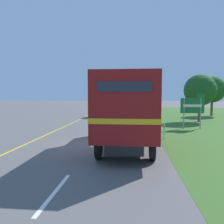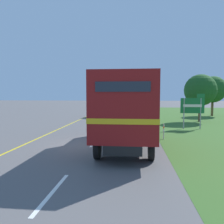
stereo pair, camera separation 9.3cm
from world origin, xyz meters
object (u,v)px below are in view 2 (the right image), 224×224
at_px(lead_car_white_ahead, 130,106).
at_px(delineator_post, 164,131).
at_px(highway_sign, 193,107).
at_px(lead_car_white, 102,109).
at_px(horse_trailer_truck, 126,109).
at_px(roadside_tree_near, 200,90).
at_px(roadside_tree_mid, 213,90).

bearing_deg(lead_car_white_ahead, delineator_post, -84.34).
distance_m(lead_car_white_ahead, highway_sign, 20.54).
xyz_separation_m(lead_car_white, delineator_post, (5.77, -13.46, -0.42)).
bearing_deg(horse_trailer_truck, lead_car_white_ahead, 90.42).
xyz_separation_m(highway_sign, roadside_tree_near, (2.00, 5.00, 1.42)).
height_order(lead_car_white, highway_sign, highway_sign).
bearing_deg(lead_car_white_ahead, roadside_tree_near, -63.87).
bearing_deg(lead_car_white, roadside_tree_near, -20.39).
bearing_deg(roadside_tree_near, lead_car_white, 159.61).
height_order(horse_trailer_truck, highway_sign, horse_trailer_truck).
bearing_deg(roadside_tree_mid, lead_car_white, -168.90).
xyz_separation_m(lead_car_white, lead_car_white_ahead, (3.36, 10.87, -0.01)).
xyz_separation_m(horse_trailer_truck, lead_car_white, (-3.55, 15.62, -1.07)).
distance_m(horse_trailer_truck, delineator_post, 3.44).
relative_size(horse_trailer_truck, highway_sign, 2.79).
bearing_deg(delineator_post, roadside_tree_mid, 62.68).
bearing_deg(lead_car_white, roadside_tree_mid, 11.10).
bearing_deg(highway_sign, lead_car_white, 133.93).
height_order(lead_car_white, delineator_post, lead_car_white).
relative_size(horse_trailer_truck, lead_car_white, 1.96).
distance_m(lead_car_white_ahead, delineator_post, 24.46).
distance_m(horse_trailer_truck, lead_car_white_ahead, 26.52).
bearing_deg(horse_trailer_truck, lead_car_white, 102.80).
bearing_deg(horse_trailer_truck, roadside_tree_mid, 60.02).
distance_m(horse_trailer_truck, lead_car_white, 16.05).
relative_size(horse_trailer_truck, delineator_post, 8.21).
xyz_separation_m(horse_trailer_truck, roadside_tree_near, (7.08, 11.67, 1.20)).
bearing_deg(lead_car_white, delineator_post, -66.80).
relative_size(highway_sign, roadside_tree_near, 0.58).
height_order(roadside_tree_mid, delineator_post, roadside_tree_mid).
bearing_deg(roadside_tree_mid, delineator_post, -117.32).
height_order(lead_car_white, roadside_tree_mid, roadside_tree_mid).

